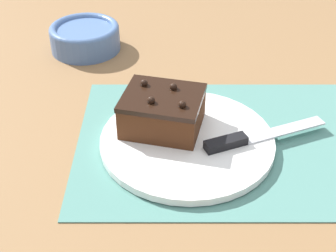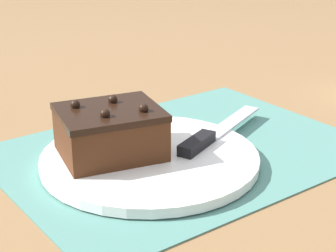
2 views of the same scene
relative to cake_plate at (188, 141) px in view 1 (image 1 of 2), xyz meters
The scene contains 6 objects.
ground_plane 0.06m from the cake_plate, 10.10° to the left, with size 3.00×3.00×0.00m, color olive.
placemat_woven 0.06m from the cake_plate, 10.10° to the left, with size 0.46×0.34×0.00m, color slate.
cake_plate is the anchor object (origin of this frame).
chocolate_cake 0.06m from the cake_plate, 142.63° to the left, with size 0.14×0.13×0.07m.
serving_knife 0.09m from the cake_plate, ahead, with size 0.20×0.10×0.01m.
small_bowl 0.39m from the cake_plate, 121.87° to the left, with size 0.15×0.15×0.05m.
Camera 1 is at (-0.09, -0.58, 0.46)m, focal length 50.00 mm.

